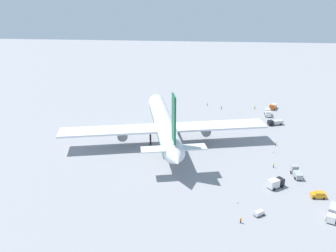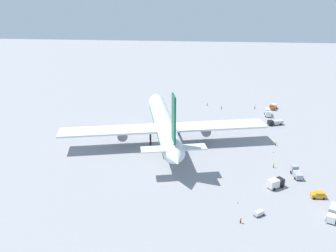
% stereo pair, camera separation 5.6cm
% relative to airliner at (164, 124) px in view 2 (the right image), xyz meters
% --- Properties ---
extents(ground_plane, '(600.00, 600.00, 0.00)m').
position_rel_airliner_xyz_m(ground_plane, '(1.20, 0.26, -7.68)').
color(ground_plane, gray).
extents(airliner, '(68.59, 78.54, 26.41)m').
position_rel_airliner_xyz_m(airliner, '(0.00, 0.00, 0.00)').
color(airliner, silver).
rests_on(airliner, ground).
extents(service_truck_0, '(6.35, 4.57, 2.69)m').
position_rel_airliner_xyz_m(service_truck_0, '(47.37, -49.79, -6.31)').
color(service_truck_0, '#BF4C14').
rests_on(service_truck_0, ground).
extents(service_truck_1, '(6.28, 2.88, 3.04)m').
position_rel_airliner_xyz_m(service_truck_1, '(36.78, -45.47, -6.00)').
color(service_truck_1, white).
rests_on(service_truck_1, ground).
extents(service_truck_2, '(6.36, 2.81, 2.84)m').
position_rel_airliner_xyz_m(service_truck_2, '(-21.98, -45.02, -6.32)').
color(service_truck_2, '#999EA5').
rests_on(service_truck_2, ground).
extents(service_truck_3, '(7.10, 4.84, 2.91)m').
position_rel_airliner_xyz_m(service_truck_3, '(-43.61, -49.24, -6.12)').
color(service_truck_3, white).
rests_on(service_truck_3, ground).
extents(service_truck_4, '(4.86, 5.58, 2.87)m').
position_rel_airliner_xyz_m(service_truck_4, '(-29.89, -37.05, -6.10)').
color(service_truck_4, black).
rests_on(service_truck_4, ground).
extents(service_truck_5, '(4.22, 7.13, 2.31)m').
position_rel_airliner_xyz_m(service_truck_5, '(24.37, -46.70, -6.42)').
color(service_truck_5, black).
rests_on(service_truck_5, ground).
extents(service_van, '(2.25, 4.16, 1.97)m').
position_rel_airliner_xyz_m(service_van, '(-34.44, -48.31, -6.65)').
color(service_van, orange).
rests_on(service_van, ground).
extents(baggage_cart_0, '(2.87, 3.21, 1.35)m').
position_rel_airliner_xyz_m(baggage_cart_0, '(-44.73, -30.30, -6.94)').
color(baggage_cart_0, '#595B60').
rests_on(baggage_cart_0, ground).
extents(ground_worker_0, '(0.51, 0.51, 1.77)m').
position_rel_airliner_xyz_m(ground_worker_0, '(46.92, -40.75, -6.78)').
color(ground_worker_0, black).
rests_on(ground_worker_0, ground).
extents(ground_worker_1, '(0.55, 0.55, 1.76)m').
position_rel_airliner_xyz_m(ground_worker_1, '(49.52, -16.90, -6.79)').
color(ground_worker_1, '#3F3F47').
rests_on(ground_worker_1, ground).
extents(ground_worker_2, '(0.53, 0.53, 1.75)m').
position_rel_airliner_xyz_m(ground_worker_2, '(1.56, -42.90, -6.79)').
color(ground_worker_2, '#3F3F47').
rests_on(ground_worker_2, ground).
extents(ground_worker_3, '(0.56, 0.56, 1.70)m').
position_rel_airliner_xyz_m(ground_worker_3, '(-48.53, -25.14, -6.82)').
color(ground_worker_3, black).
rests_on(ground_worker_3, ground).
extents(ground_worker_4, '(0.55, 0.55, 1.75)m').
position_rel_airliner_xyz_m(ground_worker_4, '(-16.84, -38.87, -6.79)').
color(ground_worker_4, '#3F3F47').
rests_on(ground_worker_4, ground).
extents(ground_worker_5, '(0.51, 0.51, 1.62)m').
position_rel_airliner_xyz_m(ground_worker_5, '(44.74, -23.93, -6.86)').
color(ground_worker_5, '#3F3F47').
rests_on(ground_worker_5, ground).
extents(traffic_cone_0, '(0.36, 0.36, 0.55)m').
position_rel_airliner_xyz_m(traffic_cone_0, '(-5.09, -40.95, -7.41)').
color(traffic_cone_0, orange).
rests_on(traffic_cone_0, ground).
extents(traffic_cone_1, '(0.36, 0.36, 0.55)m').
position_rel_airliner_xyz_m(traffic_cone_1, '(28.46, -32.25, -7.41)').
color(traffic_cone_1, orange).
rests_on(traffic_cone_1, ground).
extents(traffic_cone_2, '(0.36, 0.36, 0.55)m').
position_rel_airliner_xyz_m(traffic_cone_2, '(-39.53, -25.26, -7.41)').
color(traffic_cone_2, orange).
rests_on(traffic_cone_2, ground).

